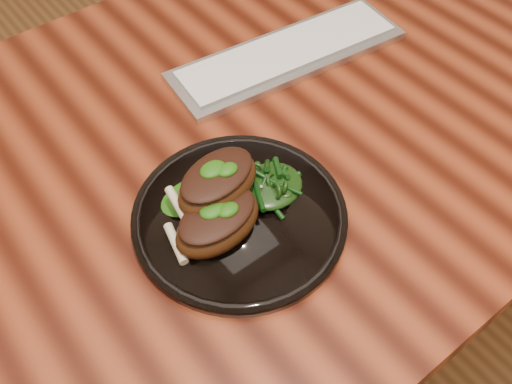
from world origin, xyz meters
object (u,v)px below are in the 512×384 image
Objects in this scene: greens_heap at (270,183)px; plate at (240,216)px; lamb_chop_front at (217,222)px; desk at (210,186)px; keyboard at (288,54)px.

plate is at bearing -174.81° from greens_heap.
greens_heap is (0.09, 0.01, -0.01)m from lamb_chop_front.
lamb_chop_front reaches higher than plate.
greens_heap is (0.05, 0.00, 0.02)m from plate.
plate is 0.06m from greens_heap.
desk is 13.00× the size of lamb_chop_front.
greens_heap is (0.02, -0.12, 0.11)m from desk.
keyboard is at bearing 39.55° from plate.
lamb_chop_front reaches higher than keyboard.
plate is 0.67× the size of keyboard.
greens_heap is at bearing 5.19° from plate.
lamb_chop_front reaches higher than desk.
desk is at bearing -159.61° from keyboard.
greens_heap is at bearing -82.81° from desk.
keyboard reaches higher than plate.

